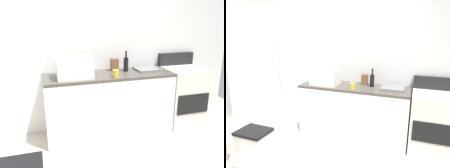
% 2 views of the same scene
% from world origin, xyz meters
% --- Properties ---
extents(wall_back, '(5.00, 0.10, 2.60)m').
position_xyz_m(wall_back, '(0.00, 1.55, 1.30)').
color(wall_back, silver).
rests_on(wall_back, ground_plane).
extents(kitchen_counter, '(1.80, 0.60, 0.90)m').
position_xyz_m(kitchen_counter, '(0.30, 1.20, 0.45)').
color(kitchen_counter, white).
rests_on(kitchen_counter, ground_plane).
extents(refrigerator, '(0.68, 0.66, 1.65)m').
position_xyz_m(refrigerator, '(-1.75, 1.15, 0.82)').
color(refrigerator, white).
rests_on(refrigerator, ground_plane).
extents(stove_oven, '(0.60, 0.61, 1.10)m').
position_xyz_m(stove_oven, '(1.52, 1.21, 0.47)').
color(stove_oven, silver).
rests_on(stove_oven, ground_plane).
extents(microwave, '(0.46, 0.34, 0.27)m').
position_xyz_m(microwave, '(-0.19, 1.13, 1.04)').
color(microwave, white).
rests_on(microwave, kitchen_counter).
extents(sink_basin, '(0.36, 0.32, 0.03)m').
position_xyz_m(sink_basin, '(0.92, 1.25, 0.92)').
color(sink_basin, slate).
rests_on(sink_basin, kitchen_counter).
extents(wine_bottle, '(0.07, 0.07, 0.30)m').
position_xyz_m(wine_bottle, '(0.58, 1.28, 1.01)').
color(wine_bottle, black).
rests_on(wine_bottle, kitchen_counter).
extents(coffee_mug, '(0.08, 0.08, 0.10)m').
position_xyz_m(coffee_mug, '(0.34, 1.00, 0.95)').
color(coffee_mug, gold).
rests_on(coffee_mug, kitchen_counter).
extents(knife_block, '(0.10, 0.10, 0.18)m').
position_xyz_m(knife_block, '(0.44, 1.37, 0.99)').
color(knife_block, brown).
rests_on(knife_block, kitchen_counter).
extents(storage_bin, '(0.46, 0.36, 0.38)m').
position_xyz_m(storage_bin, '(-0.90, 0.14, 0.19)').
color(storage_bin, silver).
rests_on(storage_bin, ground_plane).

